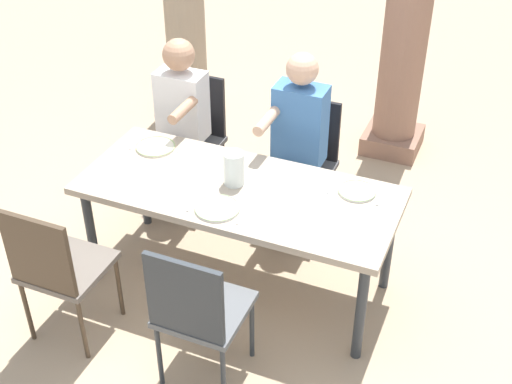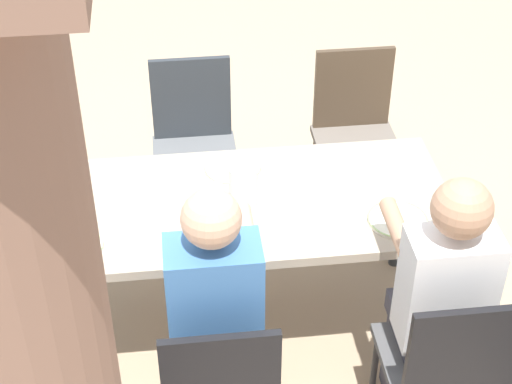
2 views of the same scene
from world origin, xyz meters
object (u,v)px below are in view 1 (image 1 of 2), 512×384
(dining_table, at_px, (238,198))
(plate_0, at_px, (156,147))
(water_pitcher, at_px, (234,170))
(plate_2, at_px, (357,191))
(diner_woman_green, at_px, (296,144))
(diner_man_white, at_px, (179,122))
(chair_mid_north, at_px, (304,157))
(chair_west_north, at_px, (193,131))
(chair_west_south, at_px, (57,265))
(chair_mid_south, at_px, (197,309))
(plate_1, at_px, (217,208))

(dining_table, bearing_deg, plate_0, 162.61)
(water_pitcher, bearing_deg, plate_2, 15.22)
(diner_woman_green, xyz_separation_m, diner_man_white, (-0.86, -0.01, -0.02))
(chair_mid_north, relative_size, diner_woman_green, 0.68)
(diner_man_white, bearing_deg, plate_2, -16.07)
(chair_mid_north, distance_m, diner_man_white, 0.91)
(chair_west_north, distance_m, water_pitcher, 1.09)
(diner_man_white, distance_m, plate_0, 0.43)
(chair_west_south, relative_size, chair_mid_north, 1.04)
(chair_mid_south, xyz_separation_m, plate_0, (-0.81, 1.04, 0.20))
(chair_mid_south, xyz_separation_m, plate_1, (-0.15, 0.58, 0.20))
(plate_2, bearing_deg, diner_man_white, 163.93)
(diner_man_white, height_order, water_pitcher, diner_man_white)
(plate_2, relative_size, water_pitcher, 1.07)
(dining_table, relative_size, diner_woman_green, 1.43)
(diner_woman_green, bearing_deg, chair_west_south, -120.44)
(dining_table, height_order, chair_west_south, chair_west_south)
(chair_mid_north, height_order, diner_woman_green, diner_woman_green)
(chair_west_south, bearing_deg, plate_1, 39.23)
(dining_table, relative_size, plate_0, 7.52)
(diner_man_white, xyz_separation_m, water_pitcher, (0.69, -0.59, 0.13))
(chair_mid_north, distance_m, water_pitcher, 0.87)
(plate_0, bearing_deg, diner_woman_green, 28.30)
(chair_west_south, height_order, chair_mid_south, same)
(plate_0, distance_m, plate_2, 1.34)
(chair_west_north, xyz_separation_m, plate_1, (0.71, -1.07, 0.22))
(plate_0, height_order, plate_2, same)
(chair_west_south, relative_size, plate_2, 4.22)
(chair_west_north, bearing_deg, dining_table, -48.31)
(plate_2, height_order, water_pitcher, water_pitcher)
(chair_mid_south, distance_m, water_pitcher, 0.93)
(plate_0, distance_m, water_pitcher, 0.67)
(chair_mid_south, height_order, plate_2, chair_mid_south)
(chair_west_north, height_order, water_pitcher, water_pitcher)
(chair_mid_south, height_order, diner_woman_green, diner_woman_green)
(diner_woman_green, bearing_deg, plate_2, -37.97)
(dining_table, xyz_separation_m, plate_0, (-0.68, 0.21, 0.08))
(dining_table, bearing_deg, chair_west_south, -131.74)
(dining_table, distance_m, chair_mid_north, 0.85)
(plate_0, bearing_deg, chair_mid_north, 37.03)
(plate_2, bearing_deg, plate_1, -145.43)
(chair_west_south, distance_m, water_pitcher, 1.14)
(diner_woman_green, bearing_deg, plate_1, -99.63)
(plate_2, bearing_deg, chair_mid_north, 131.84)
(chair_mid_south, bearing_deg, dining_table, 99.10)
(dining_table, height_order, diner_woman_green, diner_woman_green)
(chair_mid_north, distance_m, plate_0, 1.04)
(chair_mid_north, bearing_deg, plate_1, -98.21)
(plate_1, bearing_deg, water_pitcher, 94.20)
(chair_west_south, relative_size, plate_0, 3.73)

